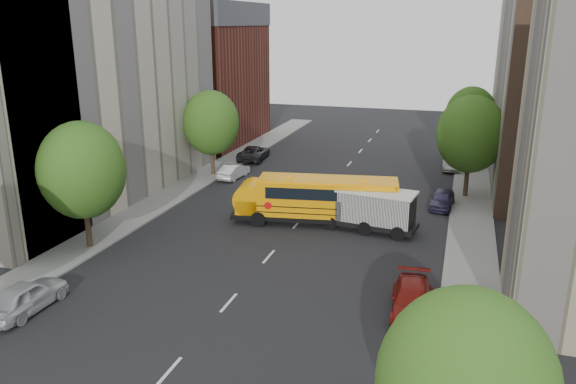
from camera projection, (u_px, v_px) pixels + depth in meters
The scene contains 19 objects.
ground at pixel (279, 245), 35.20m from camera, with size 120.00×120.00×0.00m, color black.
sidewalk_left at pixel (158, 203), 43.06m from camera, with size 3.00×80.00×0.12m, color slate.
sidewalk_right at pixel (471, 236), 36.44m from camera, with size 3.00×80.00×0.12m, color slate.
lane_markings at pixel (319, 199), 44.33m from camera, with size 0.15×64.00×0.01m, color silver.
building_left_cream at pixel (80, 68), 42.95m from camera, with size 10.00×26.00×20.00m, color beige.
building_left_redbrick at pixel (207, 85), 64.05m from camera, with size 10.00×15.00×13.00m, color maroon.
building_right_far at pixel (565, 78), 45.67m from camera, with size 10.00×22.00×18.00m, color tan.
street_tree_1 at pixel (82, 170), 33.28m from camera, with size 5.12×5.12×7.90m.
street_tree_2 at pixel (211, 123), 49.74m from camera, with size 4.99×4.99×7.71m.
street_tree_4 at pixel (471, 134), 43.34m from camera, with size 5.25×5.25×8.10m.
street_tree_5 at pixel (471, 115), 54.40m from camera, with size 4.86×4.86×7.51m.
school_bus at pixel (316, 198), 38.45m from camera, with size 12.00×4.51×3.31m.
safari_truck at pixel (368, 209), 37.25m from camera, with size 6.89×3.29×2.84m.
parked_car_0 at pixel (26, 296), 26.93m from camera, with size 1.82×4.51×1.54m, color silver.
parked_car_1 at pixel (234, 171), 50.02m from camera, with size 1.37×3.93×1.29m, color silver.
parked_car_2 at pixel (254, 153), 56.70m from camera, with size 2.40×5.21×1.45m, color black.
parked_car_3 at pixel (412, 300), 26.65m from camera, with size 1.99×4.89×1.42m, color maroon.
parked_car_4 at pixel (442, 199), 42.03m from camera, with size 1.58×3.92×1.33m, color #342E51.
parked_car_5 at pixel (451, 162), 53.03m from camera, with size 1.52×4.37×1.44m, color gray.
Camera 1 is at (10.36, -31.05, 13.39)m, focal length 35.00 mm.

